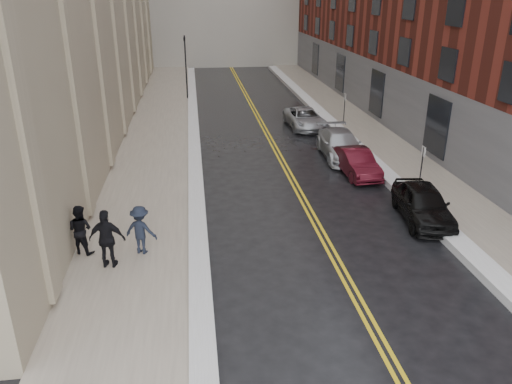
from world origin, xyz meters
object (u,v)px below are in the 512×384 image
object	(u,v)px
car_silver_far	(305,118)
pedestrian_a	(80,229)
car_maroon	(356,162)
car_silver_near	(340,145)
car_black	(423,203)
pedestrian_b	(141,230)
pedestrian_c	(107,239)

from	to	relation	value
car_silver_far	pedestrian_a	size ratio (longest dim) A/B	2.62
car_maroon	car_silver_near	xyz separation A→B (m)	(0.00, 2.83, 0.07)
car_black	car_silver_far	world-z (taller)	car_black
car_black	car_maroon	size ratio (longest dim) A/B	1.08
car_black	car_silver_far	bearing A→B (deg)	103.28
car_silver_near	pedestrian_a	size ratio (longest dim) A/B	2.81
car_black	car_silver_far	xyz separation A→B (m)	(-1.60, 14.72, -0.08)
car_silver_far	pedestrian_a	distance (m)	19.68
car_black	pedestrian_b	world-z (taller)	pedestrian_b
pedestrian_b	car_black	bearing A→B (deg)	-150.93
car_black	car_maroon	xyz separation A→B (m)	(-1.01, 5.46, -0.08)
pedestrian_a	pedestrian_b	bearing A→B (deg)	-162.83
car_silver_near	pedestrian_b	world-z (taller)	pedestrian_b
car_black	pedestrian_a	size ratio (longest dim) A/B	2.41
car_maroon	car_silver_far	bearing A→B (deg)	90.76
car_black	pedestrian_b	distance (m)	11.06
car_maroon	car_silver_far	size ratio (longest dim) A/B	0.85
pedestrian_c	car_silver_far	bearing A→B (deg)	-111.86
car_black	car_silver_near	bearing A→B (deg)	103.98
car_silver_near	car_silver_far	world-z (taller)	car_silver_near
car_maroon	pedestrian_b	world-z (taller)	pedestrian_b
car_black	car_silver_near	xyz separation A→B (m)	(-1.00, 8.29, -0.00)
car_maroon	car_silver_near	size ratio (longest dim) A/B	0.79
car_black	car_maroon	distance (m)	5.55
pedestrian_c	car_maroon	bearing A→B (deg)	-135.02
car_maroon	pedestrian_c	xyz separation A→B (m)	(-10.92, -7.86, 0.51)
car_black	pedestrian_c	xyz separation A→B (m)	(-11.93, -2.40, 0.43)
car_silver_far	pedestrian_c	xyz separation A→B (m)	(-10.33, -17.12, 0.52)
car_silver_near	car_silver_far	bearing A→B (deg)	97.35
pedestrian_b	pedestrian_c	xyz separation A→B (m)	(-0.98, -0.82, 0.14)
car_silver_near	pedestrian_c	xyz separation A→B (m)	(-10.92, -10.69, 0.44)
car_maroon	car_silver_far	xyz separation A→B (m)	(-0.59, 9.26, -0.01)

